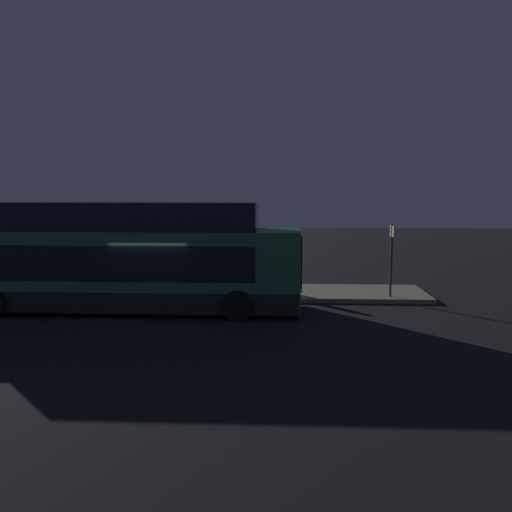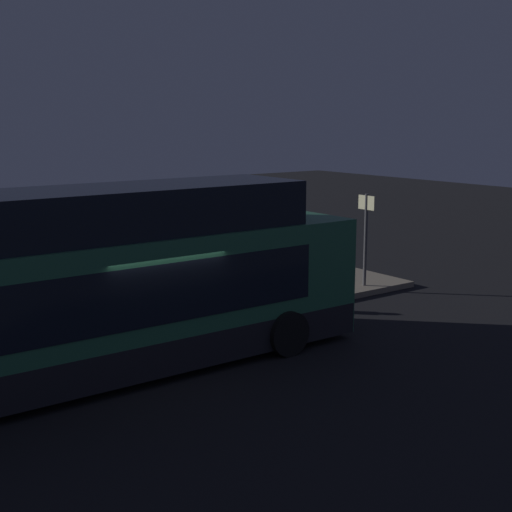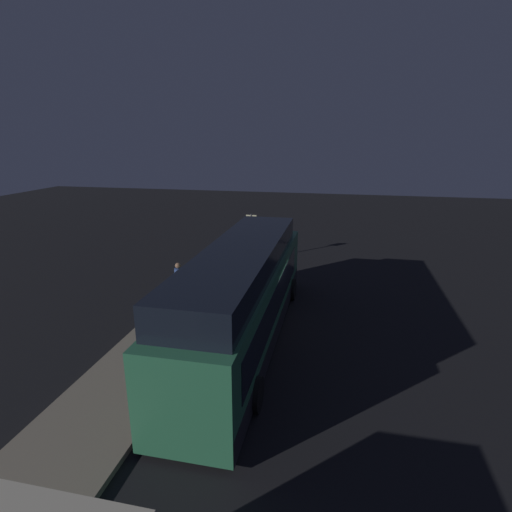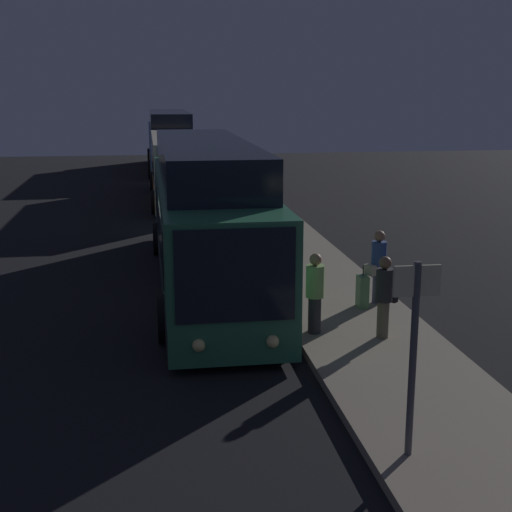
{
  "view_description": "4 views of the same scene",
  "coord_description": "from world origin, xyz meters",
  "px_view_note": "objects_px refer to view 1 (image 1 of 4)",
  "views": [
    {
      "loc": [
        4.19,
        -16.62,
        4.14
      ],
      "look_at": [
        3.38,
        0.78,
        1.86
      ],
      "focal_mm": 35.0,
      "sensor_mm": 36.0,
      "label": 1
    },
    {
      "loc": [
        -6.5,
        -12.56,
        5.1
      ],
      "look_at": [
        3.38,
        0.78,
        1.86
      ],
      "focal_mm": 50.0,
      "sensor_mm": 36.0,
      "label": 2
    },
    {
      "loc": [
        -14.48,
        -3.03,
        7.33
      ],
      "look_at": [
        3.38,
        0.78,
        1.86
      ],
      "focal_mm": 28.0,
      "sensor_mm": 36.0,
      "label": 3
    },
    {
      "loc": [
        16.95,
        -1.29,
        5.1
      ],
      "look_at": [
        3.38,
        0.78,
        1.86
      ],
      "focal_mm": 50.0,
      "sensor_mm": 36.0,
      "label": 4
    }
  ],
  "objects_px": {
    "bus_lead": "(115,263)",
    "sign_post": "(392,252)",
    "passenger_waiting": "(255,272)",
    "passenger_with_bags": "(214,264)",
    "passenger_boarding": "(269,267)",
    "suitcase": "(219,279)"
  },
  "relations": [
    {
      "from": "passenger_boarding",
      "to": "passenger_waiting",
      "type": "xyz_separation_m",
      "value": [
        -0.49,
        -1.31,
        -0.01
      ]
    },
    {
      "from": "passenger_with_bags",
      "to": "suitcase",
      "type": "height_order",
      "value": "passenger_with_bags"
    },
    {
      "from": "bus_lead",
      "to": "sign_post",
      "type": "height_order",
      "value": "bus_lead"
    },
    {
      "from": "passenger_waiting",
      "to": "sign_post",
      "type": "xyz_separation_m",
      "value": [
        5.11,
        0.13,
        0.77
      ]
    },
    {
      "from": "passenger_boarding",
      "to": "passenger_with_bags",
      "type": "xyz_separation_m",
      "value": [
        -2.32,
        0.63,
        0.03
      ]
    },
    {
      "from": "bus_lead",
      "to": "passenger_with_bags",
      "type": "xyz_separation_m",
      "value": [
        2.94,
        3.77,
        -0.56
      ]
    },
    {
      "from": "suitcase",
      "to": "bus_lead",
      "type": "bearing_deg",
      "value": -133.89
    },
    {
      "from": "bus_lead",
      "to": "passenger_boarding",
      "type": "bearing_deg",
      "value": 30.88
    },
    {
      "from": "bus_lead",
      "to": "passenger_boarding",
      "type": "height_order",
      "value": "bus_lead"
    },
    {
      "from": "passenger_boarding",
      "to": "passenger_with_bags",
      "type": "distance_m",
      "value": 2.4
    },
    {
      "from": "passenger_waiting",
      "to": "sign_post",
      "type": "height_order",
      "value": "sign_post"
    },
    {
      "from": "passenger_waiting",
      "to": "passenger_with_bags",
      "type": "xyz_separation_m",
      "value": [
        -1.83,
        1.94,
        0.04
      ]
    },
    {
      "from": "bus_lead",
      "to": "passenger_with_bags",
      "type": "bearing_deg",
      "value": 52.07
    },
    {
      "from": "bus_lead",
      "to": "sign_post",
      "type": "distance_m",
      "value": 10.08
    },
    {
      "from": "passenger_boarding",
      "to": "sign_post",
      "type": "relative_size",
      "value": 0.62
    },
    {
      "from": "bus_lead",
      "to": "passenger_boarding",
      "type": "relative_size",
      "value": 7.47
    },
    {
      "from": "passenger_waiting",
      "to": "passenger_with_bags",
      "type": "relative_size",
      "value": 0.97
    },
    {
      "from": "passenger_boarding",
      "to": "suitcase",
      "type": "bearing_deg",
      "value": 133.6
    },
    {
      "from": "passenger_with_bags",
      "to": "passenger_boarding",
      "type": "bearing_deg",
      "value": 137.05
    },
    {
      "from": "bus_lead",
      "to": "passenger_waiting",
      "type": "relative_size",
      "value": 7.49
    },
    {
      "from": "suitcase",
      "to": "passenger_boarding",
      "type": "bearing_deg",
      "value": -5.28
    },
    {
      "from": "bus_lead",
      "to": "suitcase",
      "type": "height_order",
      "value": "bus_lead"
    }
  ]
}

